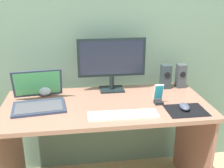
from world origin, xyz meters
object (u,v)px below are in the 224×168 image
speaker_near_monitor (166,76)px  keyboard_external (123,115)px  speaker_right (181,76)px  monitor (112,61)px  laptop (38,99)px  phone_in_dock (158,97)px  mouse (185,107)px  fishbowl (45,86)px

speaker_near_monitor → keyboard_external: 0.60m
speaker_near_monitor → speaker_right: bearing=0.0°
monitor → laptop: size_ratio=1.38×
keyboard_external → phone_in_dock: (0.27, 0.15, 0.04)m
speaker_right → speaker_near_monitor: 0.12m
laptop → keyboard_external: size_ratio=0.85×
monitor → speaker_right: (0.54, -0.01, -0.13)m
mouse → phone_in_dock: size_ratio=0.73×
laptop → monitor: bearing=22.3°
laptop → fishbowl: 0.19m
monitor → speaker_near_monitor: monitor is taller
keyboard_external → phone_in_dock: 0.31m
speaker_right → phone_in_dock: (-0.26, -0.28, -0.04)m
speaker_near_monitor → keyboard_external: speaker_near_monitor is taller
laptop → mouse: size_ratio=3.64×
fishbowl → mouse: 0.98m
monitor → fishbowl: 0.52m
mouse → monitor: bearing=140.4°
laptop → mouse: 0.95m
laptop → mouse: laptop is taller
speaker_near_monitor → fishbowl: size_ratio=1.24×
speaker_near_monitor → mouse: size_ratio=1.84×
mouse → phone_in_dock: 0.18m
monitor → speaker_right: bearing=-0.7°
speaker_right → keyboard_external: 0.69m
monitor → phone_in_dock: size_ratio=3.65×
monitor → phone_in_dock: monitor is taller
speaker_right → keyboard_external: (-0.53, -0.43, -0.09)m
speaker_right → fishbowl: (-1.03, -0.02, -0.02)m
speaker_right → speaker_near_monitor: same height
monitor → phone_in_dock: (0.28, -0.29, -0.18)m
monitor → mouse: (0.41, -0.41, -0.20)m
mouse → fishbowl: bearing=162.1°
speaker_near_monitor → keyboard_external: bearing=-133.5°
laptop → phone_in_dock: bearing=-5.5°
speaker_right → laptop: 1.08m
speaker_right → fishbowl: 1.03m
fishbowl → keyboard_external: 0.65m
monitor → keyboard_external: size_ratio=1.17×
mouse → speaker_right: bearing=77.5°
laptop → keyboard_external: (0.53, -0.22, -0.04)m
fishbowl → phone_in_dock: 0.81m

